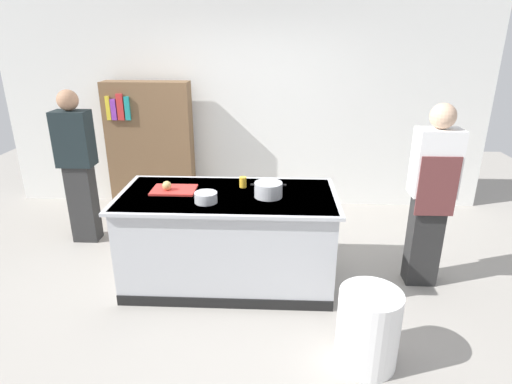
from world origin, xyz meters
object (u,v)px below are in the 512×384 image
Objects in this scene: person_guest at (78,164)px; onion at (167,186)px; stock_pot at (268,190)px; juice_cup at (243,182)px; trash_bin at (368,328)px; bookshelf at (151,147)px; mixing_bowl at (206,197)px; person_chef at (431,193)px.

onion is at bearing 39.52° from person_guest.
juice_cup is at bearing 135.74° from stock_pot.
trash_bin is (0.98, -1.24, -0.66)m from juice_cup.
trash_bin is at bearing -51.62° from juice_cup.
stock_pot is at bearing -4.56° from onion.
juice_cup is at bearing -50.12° from bookshelf.
onion is 0.70m from juice_cup.
mixing_bowl is 0.11× the size of person_guest.
bookshelf is at bearing 110.41° from onion.
trash_bin is 0.34× the size of person_guest.
onion is 0.93m from stock_pot.
stock_pot is 0.56m from mixing_bowl.
person_guest is at bearing 161.86° from juice_cup.
person_chef is (0.73, 1.11, 0.62)m from trash_bin.
person_chef reaches higher than bookshelf.
stock_pot is (0.93, -0.07, 0.00)m from onion.
person_chef reaches higher than juice_cup.
mixing_bowl is at bearing 40.14° from person_guest.
mixing_bowl is at bearing 146.50° from trash_bin.
stock_pot is 3.15× the size of juice_cup.
juice_cup is at bearing 54.56° from person_guest.
person_guest is (-3.58, 0.74, -0.00)m from person_chef.
person_guest reaches higher than bookshelf.
mixing_bowl is (0.39, -0.23, -0.02)m from onion.
person_chef is 3.51m from bookshelf.
onion is 0.14× the size of trash_bin.
stock_pot is at bearing 50.79° from person_guest.
mixing_bowl is 1.66m from trash_bin.
juice_cup is at bearing 99.32° from person_chef.
person_chef is at bearing 61.07° from person_guest.
onion reaches higher than juice_cup.
onion is at bearing 175.44° from stock_pot.
stock_pot reaches higher than onion.
onion is 1.89m from bookshelf.
person_guest is (-2.12, 0.85, -0.05)m from stock_pot.
mixing_bowl is at bearing -163.32° from stock_pot.
mixing_bowl is 2.26m from bookshelf.
bookshelf reaches higher than mixing_bowl.
stock_pot reaches higher than juice_cup.
person_chef is at bearing -29.55° from bookshelf.
person_guest is 1.13m from bookshelf.
person_chef is at bearing 56.80° from trash_bin.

